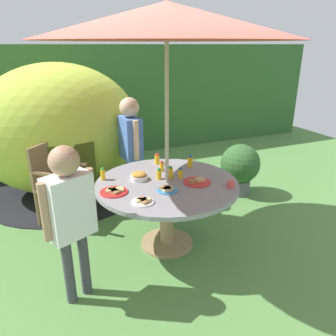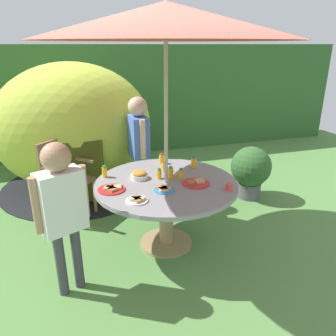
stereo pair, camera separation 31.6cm
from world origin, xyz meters
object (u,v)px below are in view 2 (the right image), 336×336
Objects in this scene: plate_back_edge at (196,183)px; juice_bottle_far_left at (162,159)px; garden_table at (166,194)px; snack_bowl at (139,175)px; cup_near at (229,187)px; juice_bottle_near_left at (164,166)px; plate_mid_left at (112,189)px; juice_bottle_center_front at (171,173)px; child_in_blue_shirt at (139,138)px; plate_mid_right at (164,189)px; potted_plant at (251,169)px; juice_bottle_spot_a at (159,174)px; juice_bottle_far_right at (194,162)px; plate_front_edge at (137,200)px; wooden_chair at (63,174)px; dome_tent at (74,128)px; patio_umbrella at (166,21)px; juice_bottle_near_right at (181,174)px; child_in_white_shirt at (62,202)px; juice_bottle_center_back at (104,172)px.

juice_bottle_far_left is at bearing 103.81° from plate_back_edge.
plate_back_edge reaches higher than garden_table.
cup_near is at bearing -35.13° from snack_bowl.
plate_mid_left is at bearing -151.18° from juice_bottle_near_left.
juice_bottle_center_front reaches higher than cup_near.
plate_mid_right is (-0.03, -1.20, -0.16)m from child_in_blue_shirt.
potted_plant is 6.05× the size of juice_bottle_far_left.
juice_bottle_center_front reaches higher than juice_bottle_spot_a.
child_in_blue_shirt is 10.99× the size of juice_bottle_far_right.
juice_bottle_spot_a is (0.31, 0.42, 0.04)m from plate_front_edge.
wooden_chair is at bearing 175.32° from potted_plant.
plate_front_edge is 0.77× the size of plate_mid_left.
dome_tent reaches higher than juice_bottle_center_front.
garden_table is 1.97× the size of potted_plant.
plate_back_edge is 2.41× the size of juice_bottle_spot_a.
wooden_chair is 1.96m from cup_near.
juice_bottle_far_left is (0.04, 0.22, 0.00)m from juice_bottle_near_left.
juice_bottle_spot_a is at bearing 15.53° from plate_mid_left.
juice_bottle_near_right is at bearing 18.01° from patio_umbrella.
juice_bottle_far_left is at bearing 78.73° from garden_table.
dome_tent is at bearing 101.47° from plate_front_edge.
juice_bottle_far_left reaches higher than plate_mid_left.
plate_mid_left is 3.58× the size of cup_near.
juice_bottle_center_front is at bearing 47.76° from patio_umbrella.
juice_bottle_far_left is at bearing 80.54° from juice_bottle_near_left.
plate_front_edge is (-1.74, -1.07, 0.31)m from potted_plant.
patio_umbrella is 13.37× the size of snack_bowl.
plate_mid_right is 2.72× the size of cup_near.
plate_back_edge is at bearing -62.33° from juice_bottle_near_right.
patio_umbrella is 1.44m from plate_back_edge.
child_in_white_shirt is 11.16× the size of juice_bottle_far_left.
snack_bowl is at bearing 144.87° from cup_near.
juice_bottle_far_right is (0.23, 0.25, 0.01)m from juice_bottle_near_right.
juice_bottle_far_left reaches higher than juice_bottle_near_left.
juice_bottle_center_front is (0.07, 0.08, 0.18)m from garden_table.
juice_bottle_near_left is (-0.20, 0.42, 0.04)m from plate_back_edge.
juice_bottle_near_right is at bearing 18.01° from garden_table.
wooden_chair is (-0.97, 0.94, -0.04)m from garden_table.
snack_bowl is 1.58× the size of juice_bottle_near_left.
plate_back_edge is at bearing 9.99° from plate_mid_right.
patio_umbrella is 1.45m from juice_bottle_far_right.
cup_near reaches higher than garden_table.
plate_back_edge is 0.66m from juice_bottle_far_left.
plate_back_edge is 0.92m from juice_bottle_center_back.
plate_mid_left is 2.01× the size of juice_bottle_far_right.
child_in_blue_shirt reaches higher than wooden_chair.
child_in_blue_shirt is at bearing 90.26° from juice_bottle_spot_a.
plate_mid_right is 1.77× the size of juice_bottle_spot_a.
plate_mid_right is (0.89, -1.12, 0.18)m from wooden_chair.
dome_tent reaches higher than juice_bottle_far_right.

